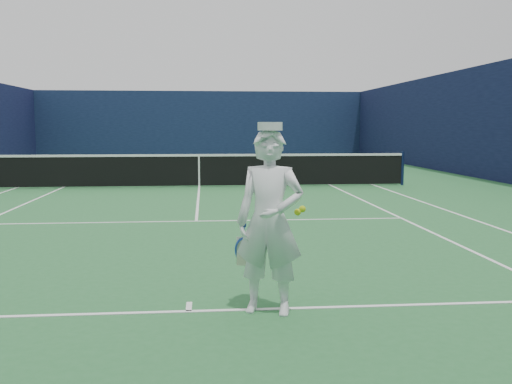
% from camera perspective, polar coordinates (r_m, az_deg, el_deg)
% --- Properties ---
extents(ground, '(80.00, 80.00, 0.00)m').
position_cam_1_polar(ground, '(17.55, -5.70, 0.51)').
color(ground, '#276633').
rests_on(ground, ground).
extents(court_markings, '(11.03, 23.83, 0.01)m').
position_cam_1_polar(court_markings, '(17.55, -5.70, 0.52)').
color(court_markings, white).
rests_on(court_markings, ground).
extents(windscreen_fence, '(20.12, 36.12, 4.00)m').
position_cam_1_polar(windscreen_fence, '(17.45, -5.77, 7.05)').
color(windscreen_fence, '#0F1937').
rests_on(windscreen_fence, ground).
extents(tennis_net, '(12.88, 0.09, 1.07)m').
position_cam_1_polar(tennis_net, '(17.50, -5.72, 2.32)').
color(tennis_net, '#141E4C').
rests_on(tennis_net, ground).
extents(tennis_player, '(0.77, 0.68, 1.89)m').
position_cam_1_polar(tennis_player, '(5.60, 1.37, -2.94)').
color(tennis_player, white).
rests_on(tennis_player, ground).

